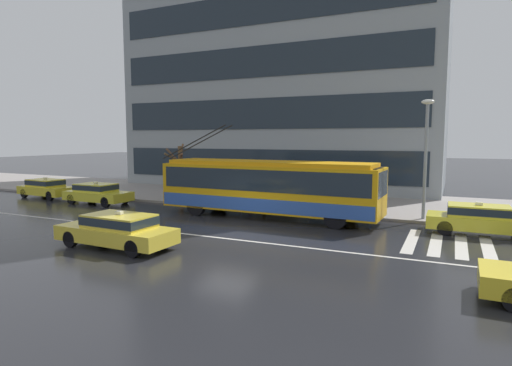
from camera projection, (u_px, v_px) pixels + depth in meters
The scene contains 19 objects.
ground_plane at pixel (226, 231), 18.71m from camera, with size 160.00×160.00×0.00m, color black.
sidewalk_slab at pixel (302, 199), 28.03m from camera, with size 80.00×10.00×0.14m, color gray.
crosswalk_stripe_edge_near at pixel (412, 240), 17.03m from camera, with size 0.44×4.40×0.01m, color beige.
crosswalk_stripe_inner_a at pixel (436, 243), 16.65m from camera, with size 0.44×4.40×0.01m, color beige.
crosswalk_stripe_center at pixel (461, 245), 16.27m from camera, with size 0.44×4.40×0.01m, color beige.
crosswalk_stripe_inner_b at pixel (488, 248), 15.89m from camera, with size 0.44×4.40×0.01m, color beige.
lane_centre_line at pixel (212, 237), 17.63m from camera, with size 72.00×0.14×0.01m, color silver.
trolleybus at pixel (268, 187), 21.75m from camera, with size 12.27×2.90×4.81m.
taxi_oncoming_near at pixel (117, 229), 15.88m from camera, with size 4.73×1.91×1.39m.
taxi_ahead_of_bus at pixel (481, 218), 17.99m from camera, with size 4.44×1.78×1.39m.
taxi_far_behind at pixel (47, 187), 29.28m from camera, with size 4.36×2.09×1.39m.
taxi_queued_behind_bus at pixel (97, 193), 26.49m from camera, with size 4.29×1.85×1.39m.
bus_shelter at pixel (276, 172), 24.95m from camera, with size 4.00×1.67×2.62m.
pedestrian_at_shelter at pixel (264, 179), 24.91m from camera, with size 1.27×1.27×1.92m.
pedestrian_approaching_curb at pixel (252, 177), 26.51m from camera, with size 1.38×1.38×1.96m.
pedestrian_walking_past at pixel (370, 186), 22.12m from camera, with size 1.31×1.31×1.88m.
street_lamp at pixel (426, 148), 20.54m from camera, with size 0.60×0.32×5.80m.
street_tree_bare at pixel (180, 169), 27.75m from camera, with size 1.49×2.14×3.59m.
office_tower_corner_left at pixel (290, 28), 37.00m from camera, with size 25.98×13.64×27.26m.
Camera 1 is at (8.97, -16.09, 4.10)m, focal length 29.75 mm.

